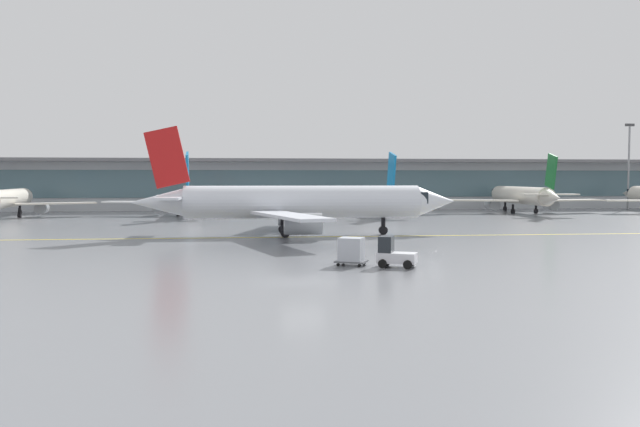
# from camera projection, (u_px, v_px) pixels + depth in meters

# --- Properties ---
(ground_plane) EXTENTS (400.00, 400.00, 0.00)m
(ground_plane) POSITION_uv_depth(u_px,v_px,m) (303.00, 281.00, 38.23)
(ground_plane) COLOR slate
(taxiway_centreline_stripe) EXTENTS (110.00, 1.02, 0.01)m
(taxiway_centreline_stripe) POSITION_uv_depth(u_px,v_px,m) (305.00, 237.00, 66.81)
(taxiway_centreline_stripe) COLOR yellow
(taxiway_centreline_stripe) RESTS_ON ground_plane
(terminal_concourse) EXTENTS (211.81, 11.00, 9.60)m
(terminal_concourse) POSITION_uv_depth(u_px,v_px,m) (261.00, 184.00, 124.88)
(terminal_concourse) COLOR #B2B7BC
(terminal_concourse) RESTS_ON ground_plane
(gate_airplane_1) EXTENTS (26.17, 28.26, 9.36)m
(gate_airplane_1) POSITION_uv_depth(u_px,v_px,m) (8.00, 199.00, 99.81)
(gate_airplane_1) COLOR silver
(gate_airplane_1) RESTS_ON ground_plane
(gate_airplane_2) EXTENTS (27.69, 29.75, 9.86)m
(gate_airplane_2) POSITION_uv_depth(u_px,v_px,m) (191.00, 197.00, 105.01)
(gate_airplane_2) COLOR white
(gate_airplane_2) RESTS_ON ground_plane
(gate_airplane_3) EXTENTS (27.66, 29.78, 9.86)m
(gate_airplane_3) POSITION_uv_depth(u_px,v_px,m) (371.00, 197.00, 106.45)
(gate_airplane_3) COLOR white
(gate_airplane_3) RESTS_ON ground_plane
(gate_airplane_4) EXTENTS (27.67, 29.77, 9.86)m
(gate_airplane_4) POSITION_uv_depth(u_px,v_px,m) (522.00, 196.00, 111.66)
(gate_airplane_4) COLOR silver
(gate_airplane_4) RESTS_ON ground_plane
(taxiing_regional_jet) EXTENTS (34.33, 32.03, 11.40)m
(taxiing_regional_jet) POSITION_uv_depth(u_px,v_px,m) (299.00, 203.00, 68.55)
(taxiing_regional_jet) COLOR silver
(taxiing_regional_jet) RESTS_ON ground_plane
(baggage_tug) EXTENTS (2.95, 2.42, 2.10)m
(baggage_tug) POSITION_uv_depth(u_px,v_px,m) (394.00, 254.00, 44.28)
(baggage_tug) COLOR silver
(baggage_tug) RESTS_ON ground_plane
(cargo_dolly_lead) EXTENTS (2.57, 2.32, 1.94)m
(cargo_dolly_lead) POSITION_uv_depth(u_px,v_px,m) (351.00, 250.00, 45.15)
(cargo_dolly_lead) COLOR #595B60
(cargo_dolly_lead) RESTS_ON ground_plane
(apron_light_mast_1) EXTENTS (1.80, 0.36, 16.41)m
(apron_light_mast_1) POSITION_uv_depth(u_px,v_px,m) (629.00, 163.00, 124.80)
(apron_light_mast_1) COLOR gray
(apron_light_mast_1) RESTS_ON ground_plane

